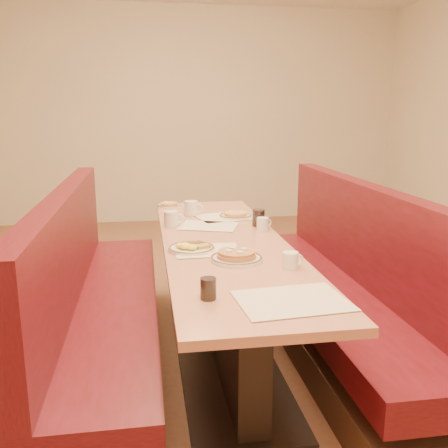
{
  "coord_description": "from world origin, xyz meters",
  "views": [
    {
      "loc": [
        -0.44,
        -2.75,
        1.49
      ],
      "look_at": [
        0.0,
        -0.0,
        0.85
      ],
      "focal_mm": 40.0,
      "sensor_mm": 36.0,
      "label": 1
    }
  ],
  "objects": [
    {
      "name": "ground",
      "position": [
        0.0,
        0.0,
        0.0
      ],
      "size": [
        8.0,
        8.0,
        0.0
      ],
      "primitive_type": "plane",
      "color": "#9E6647",
      "rests_on": "ground"
    },
    {
      "name": "room_envelope",
      "position": [
        0.0,
        0.0,
        1.93
      ],
      "size": [
        6.04,
        8.04,
        2.82
      ],
      "color": "beige",
      "rests_on": "ground"
    },
    {
      "name": "diner_table",
      "position": [
        0.0,
        0.0,
        0.37
      ],
      "size": [
        0.7,
        2.5,
        0.75
      ],
      "color": "black",
      "rests_on": "ground"
    },
    {
      "name": "booth_left",
      "position": [
        -0.73,
        0.0,
        0.36
      ],
      "size": [
        0.55,
        2.5,
        1.05
      ],
      "color": "#4C3326",
      "rests_on": "ground"
    },
    {
      "name": "booth_right",
      "position": [
        0.73,
        0.0,
        0.36
      ],
      "size": [
        0.55,
        2.5,
        1.05
      ],
      "color": "#4C3326",
      "rests_on": "ground"
    },
    {
      "name": "placemat_near_left",
      "position": [
        -0.12,
        -0.2,
        0.75
      ],
      "size": [
        0.35,
        0.26,
        0.0
      ],
      "primitive_type": "cube",
      "rotation": [
        0.0,
        0.0,
        0.01
      ],
      "color": "beige",
      "rests_on": "diner_table"
    },
    {
      "name": "placemat_near_right",
      "position": [
        0.12,
        -0.97,
        0.75
      ],
      "size": [
        0.46,
        0.36,
        0.0
      ],
      "primitive_type": "cube",
      "rotation": [
        0.0,
        0.0,
        0.09
      ],
      "color": "beige",
      "rests_on": "diner_table"
    },
    {
      "name": "placemat_far_left",
      "position": [
        -0.04,
        0.37,
        0.75
      ],
      "size": [
        0.44,
        0.38,
        0.0
      ],
      "primitive_type": "cube",
      "rotation": [
        0.0,
        0.0,
        -0.34
      ],
      "color": "beige",
      "rests_on": "diner_table"
    },
    {
      "name": "placemat_far_right",
      "position": [
        0.12,
        0.63,
        0.75
      ],
      "size": [
        0.47,
        0.39,
        0.0
      ],
      "primitive_type": "cube",
      "rotation": [
        0.0,
        0.0,
        0.23
      ],
      "color": "beige",
      "rests_on": "diner_table"
    },
    {
      "name": "pancake_plate",
      "position": [
        0.0,
        -0.4,
        0.77
      ],
      "size": [
        0.26,
        0.26,
        0.06
      ],
      "rotation": [
        0.0,
        0.0,
        -0.19
      ],
      "color": "white",
      "rests_on": "diner_table"
    },
    {
      "name": "eggs_plate",
      "position": [
        -0.21,
        -0.18,
        0.77
      ],
      "size": [
        0.25,
        0.25,
        0.05
      ],
      "rotation": [
        0.0,
        0.0,
        0.33
      ],
      "color": "white",
      "rests_on": "diner_table"
    },
    {
      "name": "extra_plate_mid",
      "position": [
        0.18,
        0.61,
        0.77
      ],
      "size": [
        0.23,
        0.23,
        0.05
      ],
      "rotation": [
        0.0,
        0.0,
        -0.03
      ],
      "color": "white",
      "rests_on": "diner_table"
    },
    {
      "name": "extra_plate_far",
      "position": [
        -0.26,
        1.1,
        0.76
      ],
      "size": [
        0.19,
        0.19,
        0.04
      ],
      "rotation": [
        0.0,
        0.0,
        0.22
      ],
      "color": "white",
      "rests_on": "diner_table"
    },
    {
      "name": "coffee_mug_a",
      "position": [
        0.23,
        -0.56,
        0.79
      ],
      "size": [
        0.11,
        0.08,
        0.08
      ],
      "rotation": [
        0.0,
        0.0,
        0.16
      ],
      "color": "white",
      "rests_on": "diner_table"
    },
    {
      "name": "coffee_mug_b",
      "position": [
        -0.28,
        0.41,
        0.8
      ],
      "size": [
        0.13,
        0.09,
        0.1
      ],
      "rotation": [
        0.0,
        0.0,
        0.02
      ],
      "color": "white",
      "rests_on": "diner_table"
    },
    {
      "name": "coffee_mug_c",
      "position": [
        0.28,
        0.22,
        0.79
      ],
      "size": [
        0.1,
        0.07,
        0.08
      ],
      "rotation": [
        0.0,
        0.0,
        0.39
      ],
      "color": "white",
      "rests_on": "diner_table"
    },
    {
      "name": "coffee_mug_d",
      "position": [
        -0.12,
        0.74,
        0.8
      ],
      "size": [
        0.13,
        0.1,
        0.1
      ],
      "rotation": [
        0.0,
        0.0,
        -0.28
      ],
      "color": "white",
      "rests_on": "diner_table"
    },
    {
      "name": "soda_tumbler_near",
      "position": [
        -0.2,
        -0.89,
        0.79
      ],
      "size": [
        0.06,
        0.06,
        0.09
      ],
      "color": "black",
      "rests_on": "diner_table"
    },
    {
      "name": "soda_tumbler_mid",
      "position": [
        0.28,
        0.33,
        0.8
      ],
      "size": [
        0.08,
        0.08,
        0.11
      ],
      "color": "black",
      "rests_on": "diner_table"
    }
  ]
}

